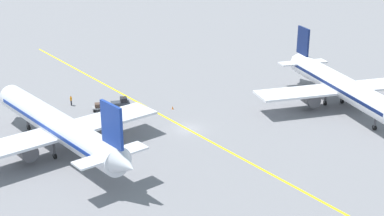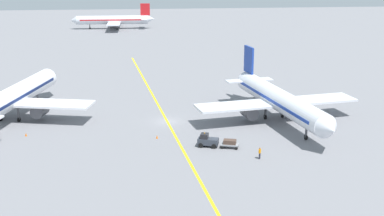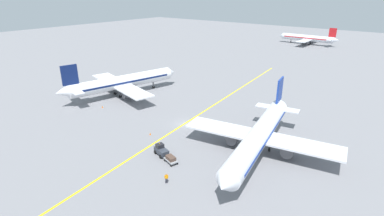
# 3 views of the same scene
# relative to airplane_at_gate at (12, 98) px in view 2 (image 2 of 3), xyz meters

# --- Properties ---
(ground_plane) EXTENTS (400.00, 400.00, 0.00)m
(ground_plane) POSITION_rel_airplane_at_gate_xyz_m (26.09, -4.37, -3.71)
(ground_plane) COLOR slate
(apron_yellow_centreline) EXTENTS (12.39, 119.44, 0.01)m
(apron_yellow_centreline) POSITION_rel_airplane_at_gate_xyz_m (26.09, -4.37, -3.71)
(apron_yellow_centreline) COLOR yellow
(apron_yellow_centreline) RESTS_ON ground
(airplane_at_gate) EXTENTS (28.44, 35.16, 10.60)m
(airplane_at_gate) POSITION_rel_airplane_at_gate_xyz_m (0.00, 0.00, 0.00)
(airplane_at_gate) COLOR white
(airplane_at_gate) RESTS_ON ground
(airplane_adjacent_stand) EXTENTS (28.48, 35.42, 10.60)m
(airplane_adjacent_stand) POSITION_rel_airplane_at_gate_xyz_m (44.76, -6.12, 0.00)
(airplane_adjacent_stand) COLOR silver
(airplane_adjacent_stand) RESTS_ON ground
(airplane_distant_taxiing) EXTENTS (31.91, 25.29, 9.54)m
(airplane_distant_taxiing) POSITION_rel_airplane_at_gate_xyz_m (12.97, 116.82, -0.37)
(airplane_distant_taxiing) COLOR silver
(airplane_distant_taxiing) RESTS_ON ground
(baggage_tug_dark) EXTENTS (3.31, 2.45, 2.11)m
(baggage_tug_dark) POSITION_rel_airplane_at_gate_xyz_m (31.23, -17.32, -2.81)
(baggage_tug_dark) COLOR #333842
(baggage_tug_dark) RESTS_ON ground
(baggage_cart_trailing) EXTENTS (2.90, 2.11, 1.24)m
(baggage_cart_trailing) POSITION_rel_airplane_at_gate_xyz_m (34.38, -18.29, -2.95)
(baggage_cart_trailing) COLOR gray
(baggage_cart_trailing) RESTS_ON ground
(ground_crew_worker) EXTENTS (0.39, 0.49, 1.68)m
(ground_crew_worker) POSITION_rel_airplane_at_gate_xyz_m (37.73, -23.04, -2.80)
(ground_crew_worker) COLOR #23232D
(ground_crew_worker) RESTS_ON ground
(traffic_cone_near_nose) EXTENTS (0.32, 0.32, 0.55)m
(traffic_cone_near_nose) POSITION_rel_airplane_at_gate_xyz_m (24.01, -12.97, -3.43)
(traffic_cone_near_nose) COLOR orange
(traffic_cone_near_nose) RESTS_ON ground
(traffic_cone_mid_apron) EXTENTS (0.32, 0.32, 0.55)m
(traffic_cone_mid_apron) POSITION_rel_airplane_at_gate_xyz_m (3.80, -9.72, -3.43)
(traffic_cone_mid_apron) COLOR orange
(traffic_cone_mid_apron) RESTS_ON ground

